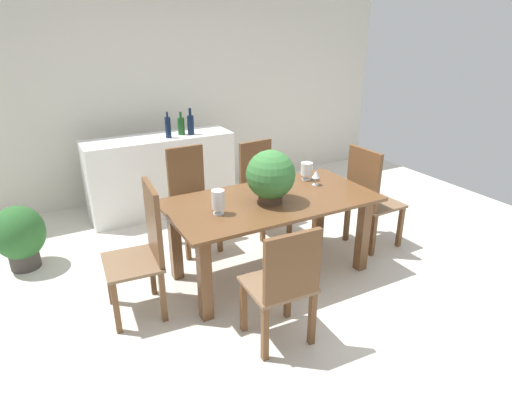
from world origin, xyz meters
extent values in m
plane|color=silver|center=(0.00, 0.00, 0.00)|extent=(7.04, 7.04, 0.00)
cube|color=beige|center=(0.00, 2.60, 1.30)|extent=(6.40, 0.10, 2.60)
cube|color=brown|center=(0.00, 0.04, 0.73)|extent=(1.83, 0.95, 0.03)
cube|color=brown|center=(-0.79, -0.30, 0.36)|extent=(0.09, 0.09, 0.72)
cube|color=brown|center=(0.79, -0.30, 0.36)|extent=(0.09, 0.09, 0.72)
cube|color=brown|center=(-0.79, 0.38, 0.36)|extent=(0.09, 0.09, 0.72)
cube|color=brown|center=(0.79, 0.38, 0.36)|extent=(0.09, 0.09, 0.72)
cube|color=brown|center=(-0.58, 0.64, 0.22)|extent=(0.04, 0.04, 0.44)
cube|color=brown|center=(-0.24, 0.65, 0.22)|extent=(0.04, 0.04, 0.44)
cube|color=brown|center=(-0.59, 1.04, 0.22)|extent=(0.04, 0.04, 0.44)
cube|color=brown|center=(-0.24, 1.04, 0.22)|extent=(0.04, 0.04, 0.44)
cube|color=brown|center=(-0.41, 0.84, 0.45)|extent=(0.42, 0.47, 0.03)
cube|color=brown|center=(-0.41, 1.06, 0.75)|extent=(0.38, 0.04, 0.56)
cube|color=brown|center=(-0.22, -0.59, 0.22)|extent=(0.05, 0.05, 0.44)
cube|color=brown|center=(-0.59, -0.58, 0.22)|extent=(0.05, 0.05, 0.44)
cube|color=brown|center=(-0.23, -0.94, 0.22)|extent=(0.05, 0.05, 0.44)
cube|color=brown|center=(-0.61, -0.93, 0.22)|extent=(0.05, 0.05, 0.44)
cube|color=brown|center=(-0.41, -0.76, 0.45)|extent=(0.47, 0.44, 0.03)
cube|color=brown|center=(-0.42, -0.95, 0.70)|extent=(0.42, 0.06, 0.48)
cube|color=brown|center=(1.44, -0.15, 0.22)|extent=(0.05, 0.05, 0.44)
cube|color=brown|center=(1.43, 0.24, 0.22)|extent=(0.05, 0.05, 0.44)
cube|color=brown|center=(1.06, -0.16, 0.22)|extent=(0.05, 0.05, 0.44)
cube|color=brown|center=(1.05, 0.23, 0.22)|extent=(0.05, 0.05, 0.44)
cube|color=brown|center=(1.25, 0.04, 0.45)|extent=(0.47, 0.47, 0.03)
cube|color=brown|center=(1.04, 0.03, 0.76)|extent=(0.05, 0.42, 0.59)
cube|color=brown|center=(-1.40, 0.26, 0.22)|extent=(0.05, 0.05, 0.44)
cube|color=brown|center=(-1.44, -0.15, 0.22)|extent=(0.05, 0.05, 0.44)
cube|color=brown|center=(-1.06, 0.23, 0.22)|extent=(0.05, 0.05, 0.44)
cube|color=brown|center=(-1.09, -0.18, 0.22)|extent=(0.05, 0.05, 0.44)
cube|color=brown|center=(-1.25, 0.04, 0.45)|extent=(0.46, 0.51, 0.03)
cube|color=brown|center=(-1.05, 0.03, 0.77)|extent=(0.08, 0.44, 0.60)
cube|color=brown|center=(0.25, 0.63, 0.22)|extent=(0.05, 0.05, 0.44)
cube|color=brown|center=(0.61, 0.66, 0.22)|extent=(0.05, 0.05, 0.44)
cube|color=brown|center=(0.22, 1.02, 0.22)|extent=(0.05, 0.05, 0.44)
cube|color=brown|center=(0.57, 1.05, 0.22)|extent=(0.05, 0.05, 0.44)
cube|color=brown|center=(0.41, 0.84, 0.45)|extent=(0.48, 0.50, 0.03)
cube|color=brown|center=(0.39, 1.05, 0.72)|extent=(0.40, 0.08, 0.52)
cylinder|color=#4C3828|center=(-0.04, -0.01, 0.79)|extent=(0.21, 0.21, 0.09)
sphere|color=#387538|center=(-0.04, -0.01, 0.99)|extent=(0.42, 0.42, 0.42)
sphere|color=#C64C56|center=(-0.18, -0.11, 0.96)|extent=(0.05, 0.05, 0.05)
sphere|color=#C64C56|center=(0.08, -0.12, 0.99)|extent=(0.04, 0.04, 0.04)
sphere|color=#C64C56|center=(0.11, -0.09, 0.98)|extent=(0.06, 0.06, 0.06)
cylinder|color=silver|center=(0.55, 0.31, 0.75)|extent=(0.09, 0.09, 0.01)
cylinder|color=silver|center=(0.55, 0.31, 0.78)|extent=(0.02, 0.02, 0.04)
cylinder|color=silver|center=(0.55, 0.31, 0.86)|extent=(0.11, 0.11, 0.12)
cylinder|color=silver|center=(-0.54, -0.03, 0.75)|extent=(0.09, 0.09, 0.01)
cylinder|color=silver|center=(-0.54, -0.03, 0.78)|extent=(0.03, 0.03, 0.04)
cylinder|color=silver|center=(-0.54, -0.03, 0.87)|extent=(0.11, 0.11, 0.15)
cylinder|color=silver|center=(0.55, 0.14, 0.75)|extent=(0.06, 0.06, 0.00)
cylinder|color=silver|center=(0.55, 0.14, 0.78)|extent=(0.01, 0.01, 0.07)
cone|color=silver|center=(0.55, 0.14, 0.85)|extent=(0.08, 0.08, 0.07)
cube|color=white|center=(-0.42, 1.93, 0.47)|extent=(1.73, 0.51, 0.94)
cylinder|color=#0F1E38|center=(-0.04, 1.85, 1.05)|extent=(0.08, 0.08, 0.22)
cylinder|color=#0F1E38|center=(-0.04, 1.85, 1.20)|extent=(0.03, 0.03, 0.09)
cylinder|color=#0F1E38|center=(-0.32, 1.82, 1.05)|extent=(0.07, 0.07, 0.24)
cylinder|color=#0F1E38|center=(-0.32, 1.82, 1.20)|extent=(0.02, 0.02, 0.06)
cylinder|color=#194C1E|center=(-0.14, 1.90, 1.04)|extent=(0.08, 0.08, 0.20)
cylinder|color=#194C1E|center=(-0.14, 1.90, 1.17)|extent=(0.03, 0.03, 0.07)
cylinder|color=#423D38|center=(-2.01, 1.25, 0.09)|extent=(0.27, 0.27, 0.18)
ellipsoid|color=#2D662D|center=(-2.01, 1.25, 0.37)|extent=(0.47, 0.47, 0.51)
camera|label=1|loc=(-1.82, -3.02, 2.19)|focal=30.82mm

